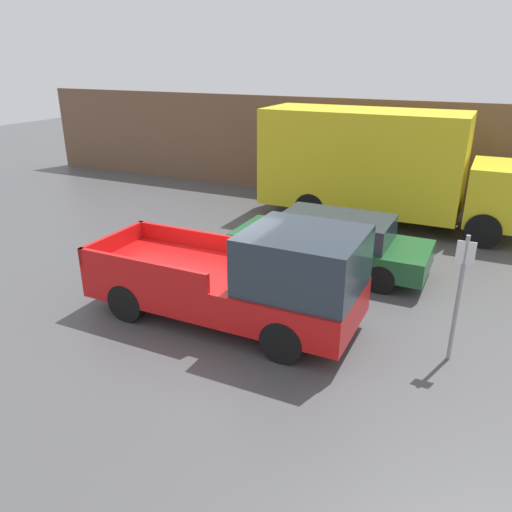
{
  "coord_description": "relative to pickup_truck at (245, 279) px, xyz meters",
  "views": [
    {
      "loc": [
        5.13,
        -8.2,
        5.03
      ],
      "look_at": [
        0.83,
        0.68,
        1.07
      ],
      "focal_mm": 35.0,
      "sensor_mm": 36.0,
      "label": 1
    }
  ],
  "objects": [
    {
      "name": "ground_plane",
      "position": [
        -1.09,
        0.32,
        -1.0
      ],
      "size": [
        60.0,
        60.0,
        0.0
      ],
      "primitive_type": "plane",
      "color": "#4C4C4F"
    },
    {
      "name": "building_wall",
      "position": [
        -1.09,
        10.3,
        0.82
      ],
      "size": [
        28.0,
        0.15,
        3.63
      ],
      "color": "brown",
      "rests_on": "ground"
    },
    {
      "name": "pickup_truck",
      "position": [
        0.0,
        0.0,
        0.0
      ],
      "size": [
        5.52,
        2.05,
        2.14
      ],
      "color": "red",
      "rests_on": "ground"
    },
    {
      "name": "car",
      "position": [
        0.65,
        3.45,
        -0.27
      ],
      "size": [
        4.86,
        1.88,
        1.41
      ],
      "color": "#1E592D",
      "rests_on": "ground"
    },
    {
      "name": "delivery_truck",
      "position": [
        0.74,
        7.86,
        0.87
      ],
      "size": [
        8.19,
        2.47,
        3.5
      ],
      "color": "gold",
      "rests_on": "ground"
    },
    {
      "name": "parking_sign",
      "position": [
        3.83,
        0.45,
        0.32
      ],
      "size": [
        0.3,
        0.07,
        2.34
      ],
      "color": "gray",
      "rests_on": "ground"
    }
  ]
}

